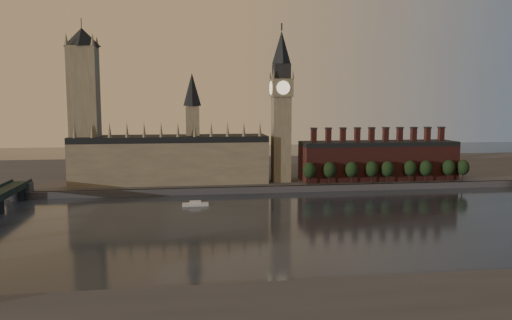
{
  "coord_description": "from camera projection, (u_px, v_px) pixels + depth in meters",
  "views": [
    {
      "loc": [
        -55.0,
        -225.16,
        58.51
      ],
      "look_at": [
        -15.16,
        55.0,
        25.58
      ],
      "focal_mm": 35.0,
      "sensor_mm": 36.0,
      "label": 1
    }
  ],
  "objects": [
    {
      "name": "embankment_tree_2",
      "position": [
        352.0,
        169.0,
        335.18
      ],
      "size": [
        8.6,
        8.6,
        14.88
      ],
      "color": "black",
      "rests_on": "north_bank"
    },
    {
      "name": "ground",
      "position": [
        304.0,
        226.0,
        235.88
      ],
      "size": [
        900.0,
        900.0,
        0.0
      ],
      "primitive_type": "plane",
      "color": "black",
      "rests_on": "ground"
    },
    {
      "name": "embankment_tree_0",
      "position": [
        309.0,
        170.0,
        330.68
      ],
      "size": [
        8.6,
        8.6,
        14.88
      ],
      "color": "black",
      "rests_on": "north_bank"
    },
    {
      "name": "embankment_tree_5",
      "position": [
        410.0,
        168.0,
        341.71
      ],
      "size": [
        8.6,
        8.6,
        14.88
      ],
      "color": "black",
      "rests_on": "north_bank"
    },
    {
      "name": "river_boat",
      "position": [
        195.0,
        204.0,
        282.33
      ],
      "size": [
        14.7,
        4.75,
        2.91
      ],
      "rotation": [
        0.0,
        0.0,
        0.04
      ],
      "color": "silver",
      "rests_on": "ground"
    },
    {
      "name": "embankment_tree_7",
      "position": [
        449.0,
        168.0,
        344.67
      ],
      "size": [
        8.6,
        8.6,
        14.88
      ],
      "color": "black",
      "rests_on": "north_bank"
    },
    {
      "name": "embankment_tree_6",
      "position": [
        426.0,
        168.0,
        341.36
      ],
      "size": [
        8.6,
        8.6,
        14.88
      ],
      "color": "black",
      "rests_on": "north_bank"
    },
    {
      "name": "victoria_tower",
      "position": [
        84.0,
        101.0,
        325.36
      ],
      "size": [
        24.0,
        24.0,
        108.0
      ],
      "color": "gray",
      "rests_on": "north_bank"
    },
    {
      "name": "chimney_block",
      "position": [
        378.0,
        160.0,
        353.18
      ],
      "size": [
        110.0,
        25.0,
        37.0
      ],
      "color": "#53231F",
      "rests_on": "north_bank"
    },
    {
      "name": "embankment_tree_3",
      "position": [
        372.0,
        169.0,
        337.49
      ],
      "size": [
        8.6,
        8.6,
        14.88
      ],
      "color": "black",
      "rests_on": "north_bank"
    },
    {
      "name": "palace_of_westminster",
      "position": [
        172.0,
        157.0,
        337.38
      ],
      "size": [
        130.0,
        30.3,
        74.0
      ],
      "color": "gray",
      "rests_on": "north_bank"
    },
    {
      "name": "embankment_tree_4",
      "position": [
        387.0,
        169.0,
        337.81
      ],
      "size": [
        8.6,
        8.6,
        14.88
      ],
      "color": "black",
      "rests_on": "north_bank"
    },
    {
      "name": "embankment_tree_8",
      "position": [
        463.0,
        167.0,
        345.34
      ],
      "size": [
        8.6,
        8.6,
        14.88
      ],
      "color": "black",
      "rests_on": "north_bank"
    },
    {
      "name": "north_bank",
      "position": [
        253.0,
        171.0,
        410.73
      ],
      "size": [
        900.0,
        182.0,
        4.0
      ],
      "color": "#47474C",
      "rests_on": "ground"
    },
    {
      "name": "big_ben",
      "position": [
        281.0,
        105.0,
        338.88
      ],
      "size": [
        15.0,
        15.0,
        107.0
      ],
      "color": "gray",
      "rests_on": "north_bank"
    },
    {
      "name": "embankment_tree_1",
      "position": [
        329.0,
        170.0,
        333.09
      ],
      "size": [
        8.6,
        8.6,
        14.88
      ],
      "color": "black",
      "rests_on": "north_bank"
    }
  ]
}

